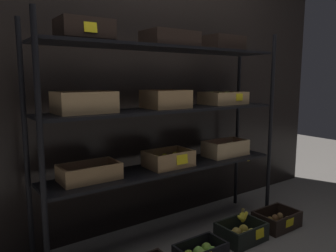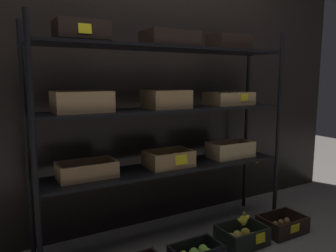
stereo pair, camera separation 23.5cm
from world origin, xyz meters
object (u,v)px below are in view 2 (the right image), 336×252
display_rack (169,108)px  crate_ground_apple_gold (242,237)px  banana_bunch_loose (244,220)px  crate_ground_rightmost_kiwi (282,226)px

display_rack → crate_ground_apple_gold: (0.41, -0.36, -0.94)m
banana_bunch_loose → display_rack: bearing=139.0°
banana_bunch_loose → crate_ground_apple_gold: bearing=152.7°
crate_ground_rightmost_kiwi → display_rack: bearing=155.5°
crate_ground_apple_gold → crate_ground_rightmost_kiwi: bearing=-2.0°
crate_ground_apple_gold → crate_ground_rightmost_kiwi: 0.41m
display_rack → crate_ground_apple_gold: size_ratio=5.89×
banana_bunch_loose → crate_ground_rightmost_kiwi: bearing=-1.5°
display_rack → banana_bunch_loose: size_ratio=14.35×
crate_ground_rightmost_kiwi → banana_bunch_loose: banana_bunch_loose is taller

